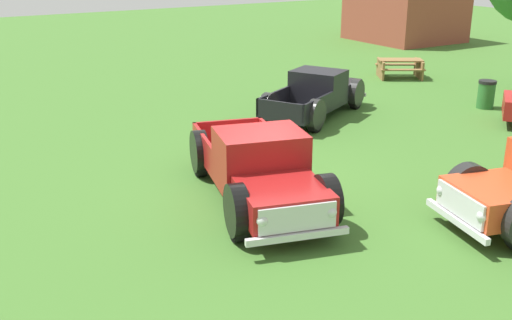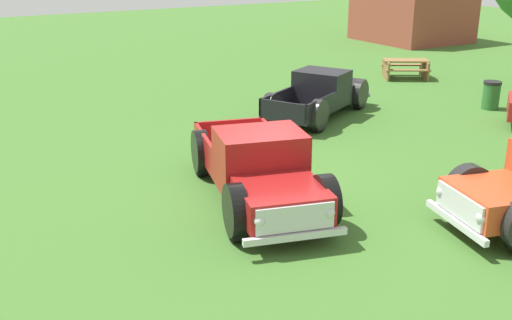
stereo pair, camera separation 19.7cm
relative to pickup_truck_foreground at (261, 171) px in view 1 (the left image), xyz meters
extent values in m
plane|color=#3D6B28|center=(-0.99, 0.73, -0.78)|extent=(80.00, 80.00, 0.00)
cube|color=maroon|center=(1.38, -0.37, -0.08)|extent=(1.97, 1.98, 0.59)
cube|color=silver|center=(2.17, -0.59, -0.08)|extent=(0.44, 1.42, 0.49)
sphere|color=silver|center=(2.32, 0.04, -0.05)|extent=(0.21, 0.21, 0.21)
sphere|color=silver|center=(1.98, -1.21, -0.05)|extent=(0.21, 0.21, 0.21)
cube|color=maroon|center=(-0.06, 0.02, 0.24)|extent=(1.80, 2.08, 1.23)
cube|color=#8C9EA8|center=(0.56, -0.15, 0.51)|extent=(0.44, 1.50, 0.54)
cube|color=maroon|center=(-1.81, 0.49, -0.32)|extent=(2.63, 2.31, 0.11)
cube|color=maroon|center=(-1.59, 1.31, 0.03)|extent=(2.18, 0.67, 0.59)
cube|color=maroon|center=(-2.04, -0.33, 0.03)|extent=(2.18, 0.67, 0.59)
cube|color=maroon|center=(-2.85, 0.77, 0.03)|extent=(0.55, 1.74, 0.59)
cylinder|color=black|center=(1.61, 0.49, -0.37)|extent=(0.84, 0.44, 0.81)
cylinder|color=#B7B7BC|center=(1.61, 0.50, -0.37)|extent=(0.38, 0.33, 0.32)
cylinder|color=black|center=(1.61, 0.49, -0.17)|extent=(1.07, 0.56, 1.02)
cylinder|color=black|center=(1.14, -1.24, -0.37)|extent=(0.84, 0.44, 0.81)
cylinder|color=#B7B7BC|center=(1.14, -1.25, -0.37)|extent=(0.38, 0.33, 0.32)
cylinder|color=black|center=(1.14, -1.24, -0.17)|extent=(1.07, 0.56, 1.02)
cylinder|color=black|center=(-1.83, 1.43, -0.37)|extent=(0.84, 0.44, 0.81)
cylinder|color=#B7B7BC|center=(-1.83, 1.44, -0.37)|extent=(0.38, 0.33, 0.32)
cylinder|color=black|center=(-1.83, 1.43, -0.17)|extent=(1.07, 0.56, 1.02)
cylinder|color=black|center=(-2.30, -0.30, -0.37)|extent=(0.84, 0.44, 0.81)
cylinder|color=#B7B7BC|center=(-2.31, -0.31, -0.37)|extent=(0.38, 0.33, 0.32)
cylinder|color=black|center=(-2.30, -0.30, -0.17)|extent=(1.07, 0.56, 1.02)
cube|color=silver|center=(2.21, -0.60, -0.41)|extent=(0.61, 1.90, 0.13)
cube|color=#D14723|center=(3.42, 3.16, -0.09)|extent=(1.93, 1.92, 0.58)
cube|color=silver|center=(3.22, 2.38, -0.09)|extent=(1.40, 0.42, 0.48)
sphere|color=silver|center=(3.85, 2.24, -0.06)|extent=(0.21, 0.21, 0.21)
sphere|color=silver|center=(2.61, 2.56, -0.06)|extent=(0.21, 0.21, 0.21)
cylinder|color=black|center=(2.57, 3.38, -0.38)|extent=(0.42, 0.83, 0.80)
cylinder|color=#B7B7BC|center=(2.56, 3.38, -0.38)|extent=(0.32, 0.37, 0.32)
cylinder|color=black|center=(2.57, 3.38, -0.18)|extent=(0.53, 1.05, 1.00)
cube|color=silver|center=(3.21, 2.34, -0.42)|extent=(1.87, 0.58, 0.13)
cube|color=black|center=(-5.98, 6.68, -0.15)|extent=(1.95, 1.95, 0.52)
cube|color=silver|center=(-6.33, 7.33, -0.15)|extent=(1.18, 0.67, 0.44)
sphere|color=silver|center=(-6.83, 7.04, -0.13)|extent=(0.19, 0.19, 0.19)
sphere|color=silver|center=(-5.81, 7.59, -0.13)|extent=(0.19, 0.19, 0.19)
cube|color=black|center=(-5.35, 5.51, 0.13)|extent=(1.99, 1.85, 1.10)
cube|color=#8C9EA8|center=(-5.63, 6.02, 0.38)|extent=(1.23, 0.68, 0.48)
cube|color=black|center=(-4.58, 4.07, -0.37)|extent=(2.35, 2.52, 0.10)
cube|color=black|center=(-5.25, 3.72, -0.06)|extent=(1.01, 1.80, 0.52)
cube|color=black|center=(-3.91, 4.43, -0.06)|extent=(1.01, 1.80, 0.52)
cube|color=black|center=(-4.13, 3.23, -0.06)|extent=(1.44, 0.82, 0.52)
cylinder|color=black|center=(-6.69, 6.30, -0.42)|extent=(0.53, 0.74, 0.73)
cylinder|color=#B7B7BC|center=(-6.70, 6.30, -0.42)|extent=(0.34, 0.36, 0.29)
cylinder|color=black|center=(-6.69, 6.30, -0.23)|extent=(0.67, 0.93, 0.92)
cylinder|color=black|center=(-5.27, 7.06, -0.42)|extent=(0.53, 0.74, 0.73)
cylinder|color=#B7B7BC|center=(-5.27, 7.07, -0.42)|extent=(0.34, 0.36, 0.29)
cylinder|color=black|center=(-5.27, 7.06, -0.23)|extent=(0.67, 0.93, 0.92)
cylinder|color=black|center=(-5.18, 3.49, -0.42)|extent=(0.53, 0.74, 0.73)
cylinder|color=#B7B7BC|center=(-5.19, 3.48, -0.42)|extent=(0.34, 0.36, 0.29)
cylinder|color=black|center=(-5.18, 3.49, -0.23)|extent=(0.67, 0.93, 0.92)
cylinder|color=black|center=(-3.76, 4.24, -0.42)|extent=(0.53, 0.74, 0.73)
cylinder|color=#B7B7BC|center=(-3.76, 4.25, -0.42)|extent=(0.34, 0.36, 0.29)
cylinder|color=black|center=(-3.76, 4.24, -0.23)|extent=(0.67, 0.93, 0.92)
cube|color=silver|center=(-6.35, 7.36, -0.45)|extent=(1.58, 0.91, 0.11)
cube|color=olive|center=(-8.27, 11.97, -0.03)|extent=(1.63, 1.95, 0.06)
cube|color=olive|center=(-7.77, 11.65, -0.33)|extent=(1.19, 1.68, 0.05)
cube|color=olive|center=(-8.78, 12.29, -0.33)|extent=(1.19, 1.68, 0.05)
cube|color=olive|center=(-8.70, 11.29, -0.40)|extent=(1.23, 0.81, 0.75)
cube|color=olive|center=(-7.85, 12.65, -0.40)|extent=(1.23, 0.81, 0.75)
cylinder|color=#2D6B2D|center=(-3.04, 10.90, -0.35)|extent=(0.56, 0.56, 0.85)
cylinder|color=black|center=(-3.04, 10.90, 0.12)|extent=(0.59, 0.59, 0.10)
cube|color=brown|center=(-16.06, 19.79, 1.17)|extent=(5.34, 5.05, 3.90)
camera|label=1|loc=(10.18, -6.35, 4.49)|focal=42.86mm
camera|label=2|loc=(10.28, -6.18, 4.49)|focal=42.86mm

